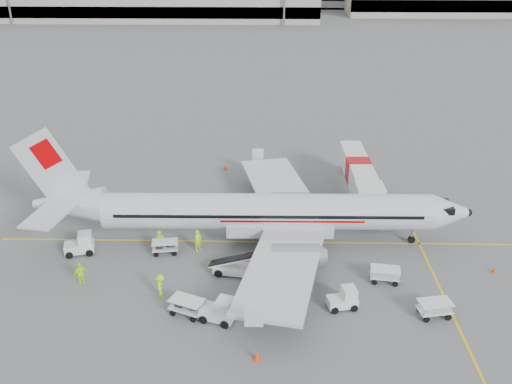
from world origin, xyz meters
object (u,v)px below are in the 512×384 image
at_px(jet_bridge, 358,179).
at_px(aircraft, 268,189).
at_px(tug_fore, 342,298).
at_px(tug_aft, 79,244).
at_px(tug_mid, 217,309).
at_px(belt_loader, 237,260).

bearing_deg(jet_bridge, aircraft, -135.19).
distance_m(tug_fore, tug_aft, 21.99).
distance_m(tug_mid, tug_aft, 14.89).
height_order(aircraft, belt_loader, aircraft).
bearing_deg(tug_fore, jet_bridge, 66.89).
xyz_separation_m(aircraft, jet_bridge, (8.82, 9.22, -3.03)).
height_order(jet_bridge, tug_mid, jet_bridge).
bearing_deg(tug_fore, belt_loader, 139.27).
relative_size(aircraft, belt_loader, 7.60).
distance_m(aircraft, tug_mid, 12.03).
bearing_deg(jet_bridge, belt_loader, -129.70).
height_order(tug_mid, tug_aft, tug_aft).
bearing_deg(tug_aft, aircraft, -5.80).
relative_size(tug_fore, tug_aft, 0.89).
relative_size(belt_loader, tug_mid, 2.05).
height_order(aircraft, tug_aft, aircraft).
bearing_deg(aircraft, tug_mid, -108.14).
xyz_separation_m(tug_fore, tug_mid, (-8.69, -1.61, 0.10)).
distance_m(tug_fore, tug_mid, 8.84).
bearing_deg(tug_mid, aircraft, 90.54).
relative_size(jet_bridge, tug_aft, 6.43).
distance_m(jet_bridge, belt_loader, 18.13).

